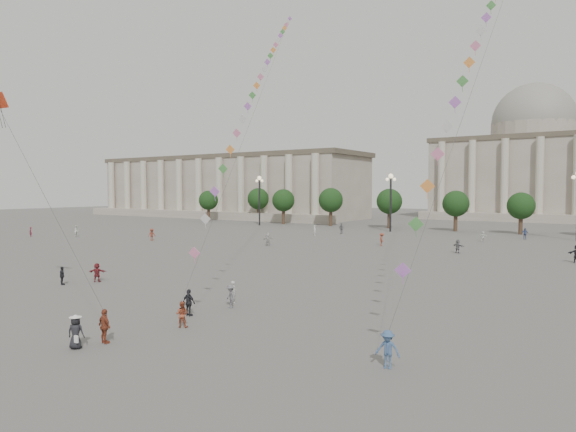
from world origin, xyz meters
The scene contains 26 objects.
ground centered at (0.00, 0.00, 0.00)m, with size 360.00×360.00×0.00m, color #595654.
hall_west centered at (-75.00, 93.89, 8.43)m, with size 84.00×26.22×17.20m.
hall_central centered at (0.00, 129.22, 14.23)m, with size 48.30×34.30×35.50m.
tree_row centered at (0.00, 78.00, 5.39)m, with size 137.12×5.12×8.00m.
lamp_post_far_west centered at (-45.00, 70.00, 7.35)m, with size 2.00×0.90×10.65m.
lamp_post_mid_west centered at (-15.00, 70.00, 7.35)m, with size 2.00×0.90×10.65m.
person_crowd_0 centered at (8.04, 68.00, 0.89)m, with size 1.04×0.43×1.77m, color #354677.
person_crowd_1 centered at (-54.44, 32.26, 0.92)m, with size 0.89×0.70×1.84m, color white.
person_crowd_2 centered at (-38.74, 34.41, 0.93)m, with size 1.20×0.69×1.86m, color maroon.
person_crowd_4 centered at (3.42, 60.72, 0.76)m, with size 1.42×0.45×1.53m, color silver.
person_crowd_6 centered at (-0.25, 7.05, 0.77)m, with size 1.00×0.57×1.54m, color #5E5D62.
person_crowd_10 centered at (-22.61, 55.64, 0.84)m, with size 0.62×0.40×1.69m, color white.
person_crowd_12 centered at (4.16, 44.62, 0.85)m, with size 1.57×0.50×1.69m, color slate.
person_crowd_13 centered at (-1.12, 8.41, 0.75)m, with size 0.55×0.36×1.50m, color #BCBCB7.
person_crowd_16 centered at (-20.45, 61.13, 0.93)m, with size 1.09×0.45×1.86m, color slate.
person_crowd_17 centered at (-6.74, 46.91, 0.91)m, with size 1.17×0.67×1.82m, color #973D29.
person_crowd_19 centered at (-60.00, 27.58, 0.81)m, with size 0.59×0.39×1.62m, color maroon.
person_crowd_20 centered at (-20.02, 38.57, 0.92)m, with size 1.70×0.54×1.84m, color #B0AFAB.
tourist_0 centered at (-0.52, -2.46, 0.88)m, with size 1.03×0.43×1.76m, color brown.
tourist_1 centered at (-16.93, 5.69, 0.76)m, with size 0.89×0.37×1.51m, color black.
tourist_2 centered at (-15.76, 8.14, 0.80)m, with size 1.48×0.47×1.60m, color maroon.
tourist_4 centered at (-1.02, 4.01, 0.83)m, with size 0.97×0.40×1.65m, color #222227.
kite_flyer_0 centered at (0.52, 1.89, 0.74)m, with size 0.72×0.56×1.48m, color #964128.
kite_flyer_1 centered at (12.82, 2.07, 0.84)m, with size 1.09×0.63×1.69m, color #395681.
hat_person centered at (-0.96, -3.79, 0.87)m, with size 0.96×0.84×1.69m.
kite_train_west centered at (-13.57, 28.96, 20.81)m, with size 26.68×50.06×68.20m.
Camera 1 is at (21.37, -18.61, 7.80)m, focal length 32.00 mm.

